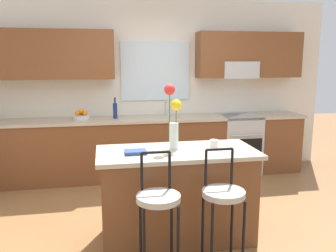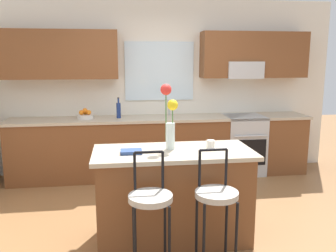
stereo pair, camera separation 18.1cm
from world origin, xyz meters
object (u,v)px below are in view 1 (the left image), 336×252
at_px(flower_vase, 173,116).
at_px(cookbook, 136,152).
at_px(bar_stool_near, 158,203).
at_px(fruit_bowl_oranges, 81,116).
at_px(mug_ceramic, 214,144).
at_px(bar_stool_middle, 223,199).
at_px(oven_range, 238,143).
at_px(kitchen_island, 177,195).
at_px(bottle_olive_oil, 115,110).

bearing_deg(flower_vase, cookbook, -164.32).
height_order(bar_stool_near, cookbook, bar_stool_near).
bearing_deg(fruit_bowl_oranges, cookbook, -73.61).
height_order(bar_stool_near, flower_vase, flower_vase).
relative_size(flower_vase, cookbook, 3.18).
bearing_deg(cookbook, mug_ceramic, 3.42).
distance_m(bar_stool_middle, flower_vase, 0.93).
bearing_deg(oven_range, flower_vase, -127.16).
bearing_deg(mug_ceramic, kitchen_island, 179.29).
height_order(bar_stool_near, fruit_bowl_oranges, fruit_bowl_oranges).
bearing_deg(flower_vase, bar_stool_middle, -64.12).
xyz_separation_m(bar_stool_near, bottle_olive_oil, (-0.24, 2.56, 0.41)).
xyz_separation_m(bar_stool_near, fruit_bowl_oranges, (-0.73, 2.56, 0.34)).
bearing_deg(flower_vase, kitchen_island, -63.26).
bearing_deg(oven_range, bar_stool_near, -123.77).
distance_m(oven_range, bar_stool_middle, 2.78).
height_order(oven_range, kitchen_island, same).
distance_m(kitchen_island, bottle_olive_oil, 2.13).
height_order(bar_stool_middle, mug_ceramic, bar_stool_middle).
distance_m(oven_range, mug_ceramic, 2.29).
relative_size(oven_range, bottle_olive_oil, 2.97).
relative_size(bar_stool_middle, flower_vase, 1.64).
bearing_deg(oven_range, fruit_bowl_oranges, 179.30).
height_order(kitchen_island, bar_stool_middle, bar_stool_middle).
bearing_deg(mug_ceramic, oven_range, 61.89).
bearing_deg(bar_stool_near, bar_stool_middle, 0.00).
relative_size(flower_vase, fruit_bowl_oranges, 2.65).
xyz_separation_m(fruit_bowl_oranges, bottle_olive_oil, (0.49, -0.00, 0.07)).
bearing_deg(oven_range, cookbook, -132.17).
height_order(kitchen_island, mug_ceramic, mug_ceramic).
height_order(fruit_bowl_oranges, bottle_olive_oil, bottle_olive_oil).
xyz_separation_m(bar_stool_middle, bottle_olive_oil, (-0.79, 2.56, 0.41)).
distance_m(oven_range, flower_vase, 2.52).
relative_size(oven_range, kitchen_island, 0.60).
bearing_deg(bar_stool_middle, bar_stool_near, 180.00).
bearing_deg(cookbook, oven_range, 47.83).
bearing_deg(mug_ceramic, bar_stool_middle, -99.26).
xyz_separation_m(flower_vase, cookbook, (-0.38, -0.11, -0.31)).
distance_m(bar_stool_middle, mug_ceramic, 0.66).
relative_size(mug_ceramic, bottle_olive_oil, 0.29).
relative_size(kitchen_island, flower_vase, 2.42).
relative_size(bar_stool_near, flower_vase, 1.64).
height_order(oven_range, cookbook, cookbook).
xyz_separation_m(bar_stool_middle, fruit_bowl_oranges, (-1.28, 2.56, 0.34)).
xyz_separation_m(mug_ceramic, cookbook, (-0.77, -0.05, -0.03)).
height_order(flower_vase, bottle_olive_oil, flower_vase).
relative_size(oven_range, bar_stool_near, 0.88).
xyz_separation_m(flower_vase, bottle_olive_oil, (-0.49, 1.93, -0.21)).
relative_size(oven_range, mug_ceramic, 10.22).
distance_m(cookbook, fruit_bowl_oranges, 2.13).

